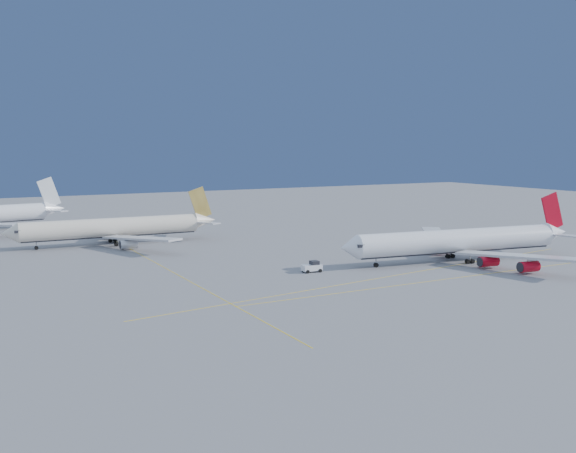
# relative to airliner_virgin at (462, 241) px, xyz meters

# --- Properties ---
(ground) EXTENTS (500.00, 500.00, 0.00)m
(ground) POSITION_rel_airliner_virgin_xyz_m (-25.58, -0.58, -4.79)
(ground) COLOR slate
(ground) RESTS_ON ground
(taxiway_lines) EXTENTS (118.86, 140.00, 0.02)m
(taxiway_lines) POSITION_rel_airliner_virgin_xyz_m (-40.30, 5.77, -4.78)
(taxiway_lines) COLOR yellow
(taxiway_lines) RESTS_ON ground
(airliner_virgin) EXTENTS (64.30, 57.34, 15.87)m
(airliner_virgin) POSITION_rel_airliner_virgin_xyz_m (0.00, 0.00, 0.00)
(airliner_virgin) COLOR white
(airliner_virgin) RESTS_ON ground
(airliner_etihad) EXTENTS (59.15, 54.76, 15.46)m
(airliner_etihad) POSITION_rel_airliner_virgin_xyz_m (-66.64, 65.54, -0.08)
(airliner_etihad) COLOR beige
(airliner_etihad) RESTS_ON ground
(pushback_tug) EXTENTS (4.46, 2.88, 2.44)m
(pushback_tug) POSITION_rel_airliner_virgin_xyz_m (-38.57, 5.26, -3.65)
(pushback_tug) COLOR white
(pushback_tug) RESTS_ON ground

